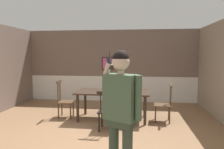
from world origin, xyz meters
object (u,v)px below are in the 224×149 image
at_px(chair_at_table_head, 64,100).
at_px(dining_table, 113,94).
at_px(chair_by_doorway, 107,111).
at_px(chair_opposite_corner, 117,96).
at_px(person_figure, 121,106).
at_px(chair_near_window, 164,104).

bearing_deg(chair_at_table_head, dining_table, 84.50).
height_order(chair_by_doorway, chair_at_table_head, chair_at_table_head).
height_order(chair_opposite_corner, person_figure, person_figure).
relative_size(chair_opposite_corner, person_figure, 0.51).
xyz_separation_m(dining_table, chair_by_doorway, (-0.02, -0.86, -0.22)).
bearing_deg(chair_near_window, chair_opposite_corner, 61.32).
bearing_deg(chair_near_window, person_figure, 166.80).
xyz_separation_m(chair_near_window, chair_by_doorway, (-1.36, -0.83, -0.01)).
distance_m(chair_by_doorway, chair_at_table_head, 1.59).
height_order(chair_near_window, chair_at_table_head, chair_at_table_head).
bearing_deg(dining_table, chair_near_window, -1.27).
bearing_deg(dining_table, chair_by_doorway, -91.15).
relative_size(chair_by_doorway, person_figure, 0.52).
height_order(dining_table, chair_by_doorway, chair_by_doorway).
xyz_separation_m(chair_near_window, chair_at_table_head, (-2.69, 0.05, 0.01)).
bearing_deg(person_figure, chair_opposite_corner, -57.48).
relative_size(chair_by_doorway, chair_at_table_head, 0.91).
distance_m(chair_by_doorway, person_figure, 2.04).
height_order(chair_by_doorway, chair_opposite_corner, chair_by_doorway).
distance_m(chair_at_table_head, chair_opposite_corner, 1.60).
bearing_deg(chair_at_table_head, chair_opposite_corner, 116.89).
height_order(dining_table, person_figure, person_figure).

